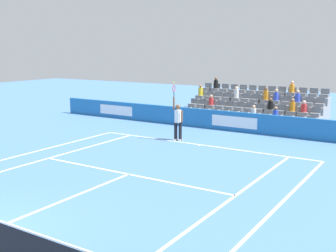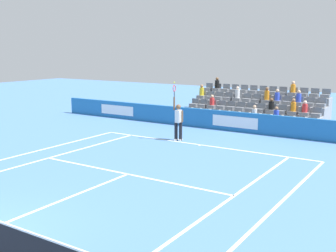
{
  "view_description": "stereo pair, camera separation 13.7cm",
  "coord_description": "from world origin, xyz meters",
  "views": [
    {
      "loc": [
        -8.85,
        4.9,
        4.39
      ],
      "look_at": [
        0.7,
        -10.13,
        1.1
      ],
      "focal_mm": 44.56,
      "sensor_mm": 36.0,
      "label": 1
    },
    {
      "loc": [
        -8.97,
        4.82,
        4.39
      ],
      "look_at": [
        0.7,
        -10.13,
        1.1
      ],
      "focal_mm": 44.56,
      "sensor_mm": 36.0,
      "label": 2
    }
  ],
  "objects": [
    {
      "name": "line_centre_service",
      "position": [
        0.0,
        -3.2,
        0.0
      ],
      "size": [
        0.1,
        6.4,
        0.01
      ],
      "primitive_type": "cube",
      "color": "white",
      "rests_on": "ground"
    },
    {
      "name": "line_singles_sideline_right",
      "position": [
        -4.12,
        -5.95,
        0.0
      ],
      "size": [
        0.1,
        11.89,
        0.01
      ],
      "primitive_type": "cube",
      "color": "white",
      "rests_on": "ground"
    },
    {
      "name": "line_service",
      "position": [
        0.0,
        -6.4,
        0.0
      ],
      "size": [
        8.23,
        0.1,
        0.01
      ],
      "primitive_type": "cube",
      "color": "white",
      "rests_on": "ground"
    },
    {
      "name": "sponsor_barrier",
      "position": [
        -0.0,
        -15.78,
        0.53
      ],
      "size": [
        24.57,
        0.22,
        1.07
      ],
      "color": "#1E66AD",
      "rests_on": "ground"
    },
    {
      "name": "line_baseline",
      "position": [
        0.0,
        -11.89,
        0.0
      ],
      "size": [
        10.97,
        0.1,
        0.01
      ],
      "primitive_type": "cube",
      "color": "white",
      "rests_on": "ground"
    },
    {
      "name": "line_doubles_sideline_left",
      "position": [
        5.49,
        -5.95,
        0.0
      ],
      "size": [
        0.1,
        11.89,
        0.01
      ],
      "primitive_type": "cube",
      "color": "white",
      "rests_on": "ground"
    },
    {
      "name": "line_doubles_sideline_right",
      "position": [
        -5.49,
        -5.95,
        0.0
      ],
      "size": [
        0.1,
        11.89,
        0.01
      ],
      "primitive_type": "cube",
      "color": "white",
      "rests_on": "ground"
    },
    {
      "name": "line_centre_mark",
      "position": [
        0.0,
        -11.79,
        0.0
      ],
      "size": [
        0.1,
        0.2,
        0.01
      ],
      "primitive_type": "cube",
      "color": "white",
      "rests_on": "ground"
    },
    {
      "name": "stadium_stand",
      "position": [
        -0.01,
        -18.72,
        0.68
      ],
      "size": [
        8.06,
        3.8,
        2.59
      ],
      "color": "gray",
      "rests_on": "ground"
    },
    {
      "name": "line_singles_sideline_left",
      "position": [
        4.12,
        -5.95,
        0.0
      ],
      "size": [
        0.1,
        11.89,
        0.01
      ],
      "primitive_type": "cube",
      "color": "white",
      "rests_on": "ground"
    },
    {
      "name": "tennis_player",
      "position": [
        1.4,
        -12.13,
        0.99
      ],
      "size": [
        0.53,
        0.39,
        2.85
      ],
      "color": "black",
      "rests_on": "ground"
    }
  ]
}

